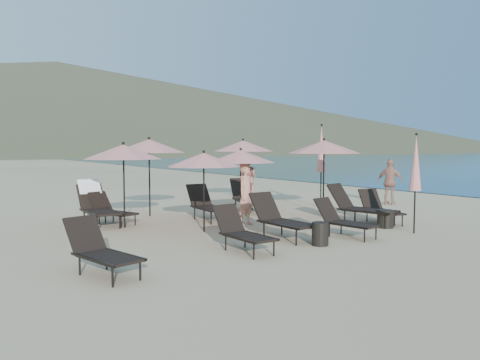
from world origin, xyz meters
TOP-DOWN VIEW (x-y plane):
  - ground at (0.00, 0.00)m, footprint 800.00×800.00m
  - volcanic_headland at (71.37, 302.62)m, footprint 690.00×690.00m
  - lounger_0 at (-6.15, -0.45)m, footprint 0.94×1.65m
  - lounger_1 at (-3.27, -0.26)m, footprint 0.61×1.53m
  - lounger_2 at (-1.81, 0.35)m, footprint 0.74×1.76m
  - lounger_3 at (-0.48, -0.32)m, footprint 0.80×1.56m
  - lounger_4 at (1.19, 0.71)m, footprint 1.13×1.94m
  - lounger_5 at (1.82, 0.57)m, footprint 1.04×1.63m
  - lounger_6 at (-4.73, 4.51)m, footprint 0.71×1.89m
  - lounger_7 at (-4.37, 4.39)m, footprint 1.01×1.56m
  - lounger_8 at (-1.87, 3.61)m, footprint 0.75×1.74m
  - lounger_9 at (0.02, 4.38)m, footprint 1.17×1.92m
  - umbrella_open_0 at (-2.88, 1.99)m, footprint 1.85×1.85m
  - umbrella_open_1 at (-1.31, 2.71)m, footprint 1.90×1.90m
  - umbrella_open_2 at (1.52, 2.43)m, footprint 2.18×2.18m
  - umbrella_open_3 at (-2.95, 5.15)m, footprint 2.20×2.20m
  - umbrella_open_4 at (1.15, 6.25)m, footprint 2.21×2.21m
  - umbrella_open_5 at (-4.28, 3.64)m, footprint 2.04×2.04m
  - umbrella_closed_0 at (1.22, -0.98)m, footprint 0.28×0.28m
  - umbrella_closed_1 at (2.66, 3.76)m, footprint 0.33×0.33m
  - side_table_0 at (-1.61, -0.74)m, footprint 0.35×0.35m
  - side_table_1 at (1.29, -0.07)m, footprint 0.42×0.42m
  - beachgoer_a at (-1.46, 2.22)m, footprint 0.69×0.56m
  - beachgoer_b at (2.10, 7.33)m, footprint 0.86×0.98m
  - beachgoer_c at (5.35, 3.02)m, footprint 0.72×1.04m

SIDE VIEW (x-z plane):
  - ground at x=0.00m, z-range 0.00..0.00m
  - side_table_1 at x=1.29m, z-range 0.00..0.46m
  - side_table_0 at x=-1.61m, z-range 0.00..0.49m
  - lounger_7 at x=-4.37m, z-range -0.03..0.81m
  - lounger_3 at x=-0.48m, z-range -0.03..0.83m
  - lounger_1 at x=-3.27m, z-range -0.03..0.84m
  - lounger_5 at x=1.82m, z-range -0.03..0.85m
  - lounger_0 at x=-6.15m, z-range -0.03..0.86m
  - lounger_8 at x=-1.87m, z-range -0.03..0.94m
  - lounger_2 at x=-1.81m, z-range -0.03..0.96m
  - lounger_9 at x=0.02m, z-range -0.03..1.00m
  - lounger_4 at x=1.19m, z-range -0.03..1.02m
  - lounger_6 at x=-4.73m, z-range -0.03..1.15m
  - beachgoer_c at x=5.35m, z-range 0.00..1.64m
  - beachgoer_a at x=-1.46m, z-range 0.00..1.64m
  - beachgoer_b at x=2.10m, z-range 0.00..1.71m
  - umbrella_closed_0 at x=1.22m, z-range 0.47..2.87m
  - umbrella_open_0 at x=-2.88m, z-range 0.76..2.75m
  - umbrella_open_1 at x=-1.31m, z-range 0.79..2.83m
  - umbrella_open_5 at x=-4.28m, z-range 0.84..3.04m
  - umbrella_closed_1 at x=2.66m, z-range 0.56..3.40m
  - umbrella_open_2 at x=1.52m, z-range 0.90..3.24m
  - umbrella_open_3 at x=-2.95m, z-range 0.91..3.28m
  - umbrella_open_4 at x=1.15m, z-range 0.91..3.29m
  - volcanic_headland at x=71.37m, z-range -1.01..53.99m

